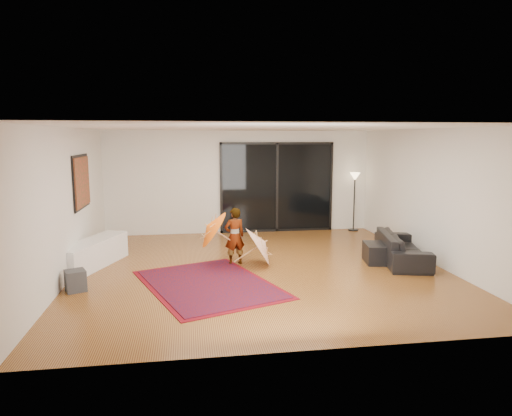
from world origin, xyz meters
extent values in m
plane|color=#99642A|center=(0.00, 0.00, 0.00)|extent=(7.00, 7.00, 0.00)
plane|color=white|center=(0.00, 0.00, 2.70)|extent=(7.00, 7.00, 0.00)
plane|color=silver|center=(0.00, 3.50, 1.35)|extent=(7.00, 0.00, 7.00)
plane|color=silver|center=(0.00, -3.50, 1.35)|extent=(7.00, 0.00, 7.00)
plane|color=silver|center=(-3.50, 0.00, 1.35)|extent=(0.00, 7.00, 7.00)
plane|color=silver|center=(3.50, 0.00, 1.35)|extent=(0.00, 7.00, 7.00)
cube|color=black|center=(1.00, 3.47, 1.20)|extent=(3.00, 0.04, 2.40)
cube|color=black|center=(1.00, 3.45, 2.37)|extent=(3.06, 0.06, 0.06)
cube|color=black|center=(1.00, 3.45, 0.03)|extent=(3.06, 0.06, 0.06)
cube|color=black|center=(1.00, 3.45, 1.20)|extent=(0.06, 0.06, 2.40)
cube|color=black|center=(-3.48, 1.00, 1.65)|extent=(0.02, 1.28, 1.08)
cube|color=#1E4C21|center=(-3.46, 1.00, 1.65)|extent=(0.03, 1.18, 0.98)
cube|color=white|center=(-3.25, 0.60, 0.27)|extent=(1.14, 1.97, 0.54)
cube|color=#424244|center=(-3.25, -0.83, 0.18)|extent=(0.41, 0.41, 0.35)
cube|color=#610811|center=(-1.05, -0.84, 0.01)|extent=(2.79, 3.25, 0.01)
cube|color=#67090C|center=(-1.05, -0.84, 0.01)|extent=(2.58, 3.05, 0.02)
imported|color=black|center=(2.95, 0.07, 0.29)|extent=(1.22, 2.12, 0.58)
cube|color=black|center=(2.51, 0.06, 0.19)|extent=(0.79, 0.79, 0.39)
cylinder|color=black|center=(3.10, 3.25, 0.01)|extent=(0.27, 0.27, 0.03)
cylinder|color=black|center=(3.10, 3.25, 0.73)|extent=(0.04, 0.04, 1.46)
cone|color=#FFD899|center=(3.10, 3.25, 1.48)|extent=(0.27, 0.27, 0.21)
imported|color=#999999|center=(-0.47, 0.40, 0.57)|extent=(0.47, 0.37, 1.15)
cone|color=orange|center=(-1.02, 0.35, 0.73)|extent=(0.60, 0.81, 0.77)
cylinder|color=tan|center=(-1.02, 0.35, 0.40)|extent=(0.43, 0.02, 0.30)
cylinder|color=tan|center=(-1.02, 0.35, 0.84)|extent=(0.05, 0.02, 0.05)
cone|color=white|center=(0.13, 0.25, 0.51)|extent=(0.63, 0.88, 0.85)
cylinder|color=tan|center=(0.13, 0.25, 0.13)|extent=(0.48, 0.02, 0.31)
cylinder|color=tan|center=(0.13, 0.25, 0.62)|extent=(0.06, 0.02, 0.05)
camera|label=1|loc=(-1.37, -8.48, 2.53)|focal=32.00mm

